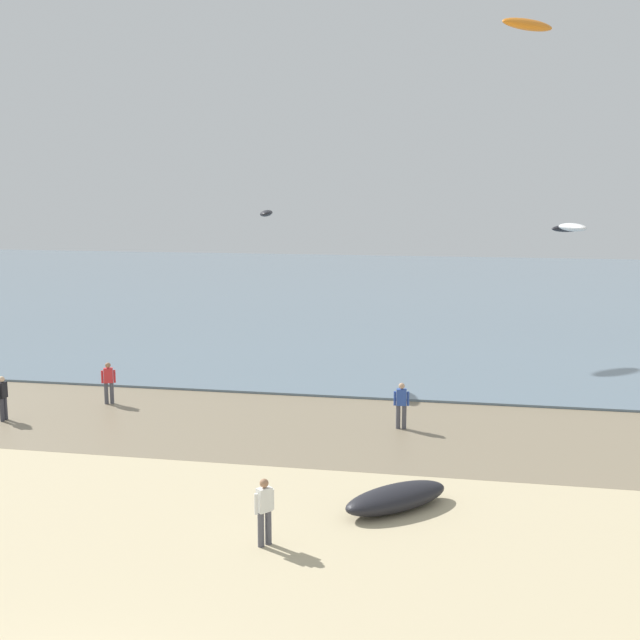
% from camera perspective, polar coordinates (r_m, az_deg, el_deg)
% --- Properties ---
extents(wet_sand_strip, '(120.00, 8.67, 0.01)m').
position_cam_1_polar(wet_sand_strip, '(30.10, -2.61, -7.45)').
color(wet_sand_strip, '#84755B').
rests_on(wet_sand_strip, ground).
extents(sea, '(160.00, 70.00, 0.10)m').
position_cam_1_polar(sea, '(68.24, 5.09, 2.03)').
color(sea, slate).
rests_on(sea, ground).
extents(person_nearest_camera, '(0.57, 0.24, 1.71)m').
position_cam_1_polar(person_nearest_camera, '(29.64, 5.75, -5.92)').
color(person_nearest_camera, '#4C4C56').
rests_on(person_nearest_camera, ground).
extents(person_by_waterline, '(0.40, 0.46, 1.71)m').
position_cam_1_polar(person_by_waterline, '(20.32, -3.93, -13.18)').
color(person_by_waterline, '#4C4C56').
rests_on(person_by_waterline, ground).
extents(person_right_flank, '(0.22, 0.57, 1.71)m').
position_cam_1_polar(person_right_flank, '(32.74, -21.42, -5.06)').
color(person_right_flank, '#383842').
rests_on(person_right_flank, ground).
extents(person_far_down_beach, '(0.53, 0.35, 1.71)m').
position_cam_1_polar(person_far_down_beach, '(33.92, -14.65, -4.22)').
color(person_far_down_beach, '#4C4C56').
rests_on(person_far_down_beach, ground).
extents(grounded_kite, '(3.20, 3.16, 0.66)m').
position_cam_1_polar(grounded_kite, '(22.67, 5.39, -12.35)').
color(grounded_kite, black).
rests_on(grounded_kite, ground).
extents(kite_aloft_2, '(2.49, 2.35, 0.71)m').
position_cam_1_polar(kite_aloft_2, '(34.05, 14.39, 19.48)').
color(kite_aloft_2, orange).
extents(kite_aloft_4, '(1.65, 2.63, 0.41)m').
position_cam_1_polar(kite_aloft_4, '(42.57, 17.34, 6.25)').
color(kite_aloft_4, white).
extents(kite_aloft_6, '(2.57, 2.55, 0.45)m').
position_cam_1_polar(kite_aloft_6, '(50.60, 17.06, 6.19)').
color(kite_aloft_6, black).
extents(kite_aloft_10, '(0.96, 1.90, 0.39)m').
position_cam_1_polar(kite_aloft_10, '(37.59, -3.80, 7.50)').
color(kite_aloft_10, black).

